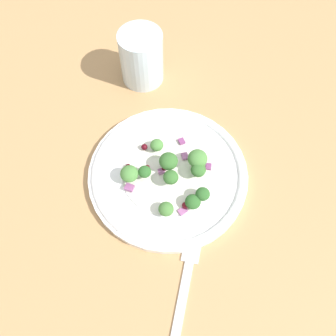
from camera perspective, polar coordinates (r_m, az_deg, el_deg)
ground_plane at (r=57.37cm, az=-0.93°, el=1.26°), size 180.00×180.00×2.00cm
plate at (r=54.13cm, az=-0.00°, el=-0.91°), size 24.01×24.01×1.70cm
dressing_pool at (r=53.73cm, az=-0.00°, el=-0.70°), size 13.93×13.93×0.20cm
broccoli_floret_0 at (r=50.61cm, az=5.53°, el=-4.16°), size 2.04×2.04×2.07cm
broccoli_floret_1 at (r=51.74cm, az=4.52°, el=-0.70°), size 2.21×2.21×2.24cm
broccoli_floret_2 at (r=49.98cm, az=-0.31°, el=-6.56°), size 2.14×2.14×2.17cm
broccoli_floret_3 at (r=54.56cm, az=-1.88°, el=3.54°), size 2.03×2.03×2.05cm
broccoli_floret_4 at (r=52.03cm, az=-6.16°, el=-0.94°), size 2.64×2.64×2.67cm
broccoli_floret_5 at (r=52.43cm, az=4.71°, el=1.48°), size 2.90×2.90×2.93cm
broccoli_floret_6 at (r=52.20cm, az=0.08°, el=1.07°), size 2.77×2.77×2.81cm
broccoli_floret_7 at (r=51.14cm, az=0.45°, el=-1.50°), size 2.20×2.20×2.23cm
broccoli_floret_8 at (r=52.08cm, az=-3.72°, el=-0.62°), size 1.93×1.93×1.95cm
broccoli_floret_9 at (r=50.47cm, az=3.96°, el=-5.40°), size 2.24×2.24×2.27cm
cranberry_0 at (r=51.65cm, az=4.10°, el=-4.53°), size 0.72×0.72×0.72cm
cranberry_1 at (r=53.23cm, az=-0.59°, el=-0.05°), size 0.78×0.78×0.78cm
cranberry_2 at (r=50.85cm, az=2.75°, el=-5.94°), size 0.97×0.97×0.97cm
cranberry_3 at (r=53.59cm, az=-3.51°, el=0.21°), size 0.80×0.80×0.80cm
cranberry_4 at (r=55.25cm, az=-3.78°, el=3.35°), size 0.97×0.97×0.97cm
cranberry_5 at (r=54.05cm, az=-6.35°, el=0.26°), size 0.81×0.81×0.81cm
onion_bit_0 at (r=51.05cm, az=2.35°, el=-6.84°), size 1.28×1.49×0.42cm
onion_bit_1 at (r=54.67cm, az=2.68°, el=1.90°), size 1.47×1.45×0.37cm
onion_bit_2 at (r=53.32cm, az=-1.07°, el=-0.50°), size 1.23×1.25×0.41cm
onion_bit_3 at (r=56.11cm, az=2.18°, el=4.24°), size 1.30×1.25×0.54cm
onion_bit_4 at (r=54.17cm, az=6.45°, el=0.24°), size 1.21×1.30×0.36cm
onion_bit_5 at (r=52.37cm, az=-6.42°, el=-2.90°), size 1.51×1.35×0.52cm
fork at (r=49.37cm, az=2.38°, el=-19.69°), size 9.44×17.64×0.50cm
water_glass at (r=63.10cm, az=-4.22°, el=17.09°), size 7.31×7.31×9.26cm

